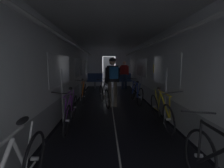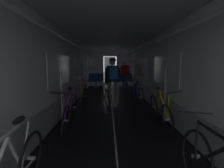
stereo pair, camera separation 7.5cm
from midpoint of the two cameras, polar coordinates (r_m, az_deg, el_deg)
The scene contains 10 objects.
train_car_shell at distance 5.24m, azimuth -0.35°, elevation 9.39°, with size 3.14×12.34×2.57m.
bench_seat_far_left at distance 9.78m, azimuth -6.51°, elevation 1.73°, with size 0.98×0.51×0.95m.
bench_seat_far_right at distance 9.81m, azimuth 4.03°, elevation 1.78°, with size 0.98×0.51×0.95m.
bicycle_purple at distance 3.94m, azimuth -15.39°, elevation -9.55°, with size 0.44×1.69×0.95m.
bicycle_yellow at distance 4.05m, azimuth 16.98°, elevation -9.14°, with size 0.44×1.69×0.95m.
bicycle_blue at distance 6.14m, azimuth 8.60°, elevation -3.35°, with size 0.44×1.69×0.96m.
bicycle_orange at distance 6.32m, azimuth -10.61°, elevation -3.09°, with size 0.44×1.69×0.95m.
person_cyclist_aisle at distance 5.39m, azimuth -0.16°, elevation 2.67°, with size 0.56×0.44×1.73m.
bicycle_silver_in_aisle at distance 5.75m, azimuth -3.28°, elevation -3.98°, with size 0.51×1.67×0.94m.
person_standing_near_bench at distance 9.41m, azimuth 4.32°, elevation 4.03°, with size 0.53×0.23×1.69m.
Camera 1 is at (-0.21, -1.63, 1.50)m, focal length 24.86 mm.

